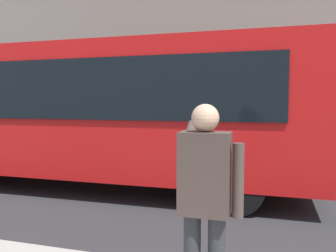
# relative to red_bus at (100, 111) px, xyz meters

# --- Properties ---
(ground_plane) EXTENTS (60.00, 60.00, 0.00)m
(ground_plane) POSITION_rel_red_bus_xyz_m (-1.67, -0.13, -1.68)
(ground_plane) COLOR #2B2B2D
(red_bus) EXTENTS (9.05, 2.54, 3.08)m
(red_bus) POSITION_rel_red_bus_xyz_m (0.00, 0.00, 0.00)
(red_bus) COLOR red
(red_bus) RESTS_ON ground_plane
(pedestrian_photographer) EXTENTS (0.53, 0.52, 1.70)m
(pedestrian_photographer) POSITION_rel_red_bus_xyz_m (-3.09, 4.12, -0.54)
(pedestrian_photographer) COLOR #2D2D33
(pedestrian_photographer) RESTS_ON sidewalk_curb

